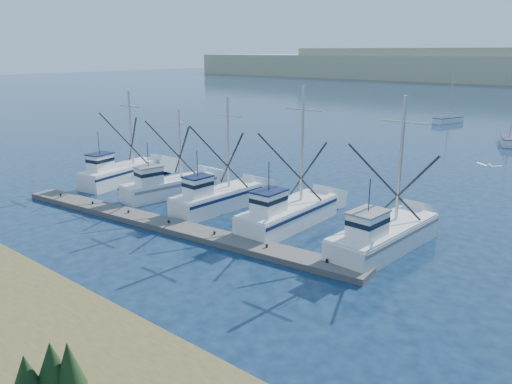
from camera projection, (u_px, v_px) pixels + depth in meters
ground at (170, 282)px, 26.35m from camera, size 500.00×500.00×0.00m
floating_dock at (169, 226)px, 34.37m from camera, size 29.13×4.95×0.39m
trawler_fleet at (230, 201)px, 37.46m from camera, size 29.54×9.31×9.60m
sailboat_near at (508, 140)px, 65.46m from camera, size 3.53×6.31×8.10m
sailboat_far at (448, 120)px, 84.62m from camera, size 3.48×6.33×8.10m
flying_gull at (489, 166)px, 22.65m from camera, size 1.08×0.20×0.20m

